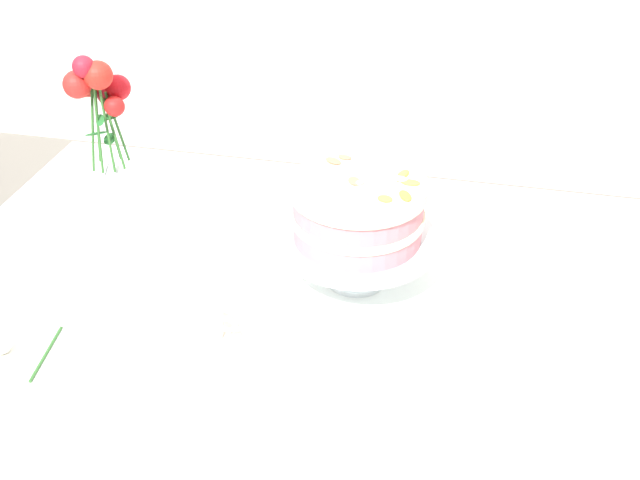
{
  "coord_description": "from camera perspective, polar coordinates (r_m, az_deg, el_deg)",
  "views": [
    {
      "loc": [
        0.26,
        -1.01,
        1.57
      ],
      "look_at": [
        0.04,
        0.02,
        0.86
      ],
      "focal_mm": 41.87,
      "sensor_mm": 36.0,
      "label": 1
    }
  ],
  "objects": [
    {
      "name": "layer_cake",
      "position": [
        1.3,
        2.92,
        2.37
      ],
      "size": [
        0.24,
        0.24,
        0.12
      ],
      "color": "#CC7A84",
      "rests_on": "cake_stand"
    },
    {
      "name": "linen_napkin",
      "position": [
        1.38,
        2.73,
        -3.09
      ],
      "size": [
        0.34,
        0.34,
        0.0
      ],
      "primitive_type": "cube",
      "rotation": [
        0.0,
        0.0,
        -0.08
      ],
      "color": "white",
      "rests_on": "dining_table"
    },
    {
      "name": "dining_table",
      "position": [
        1.38,
        -1.98,
        -8.32
      ],
      "size": [
        1.4,
        1.0,
        0.74
      ],
      "color": "white",
      "rests_on": "ground"
    },
    {
      "name": "flower_vase",
      "position": [
        1.52,
        -15.91,
        7.21
      ],
      "size": [
        0.11,
        0.11,
        0.37
      ],
      "color": "silver",
      "rests_on": "dining_table"
    },
    {
      "name": "cake_stand",
      "position": [
        1.34,
        2.83,
        -0.3
      ],
      "size": [
        0.29,
        0.29,
        0.1
      ],
      "color": "silver",
      "rests_on": "linen_napkin"
    },
    {
      "name": "teacup",
      "position": [
        1.26,
        -9.15,
        -6.49
      ],
      "size": [
        0.13,
        0.13,
        0.06
      ],
      "color": "silver",
      "rests_on": "dining_table"
    },
    {
      "name": "fallen_rose",
      "position": [
        1.33,
        -23.21,
        -7.18
      ],
      "size": [
        0.11,
        0.13,
        0.04
      ],
      "color": "#2D6028",
      "rests_on": "dining_table"
    }
  ]
}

